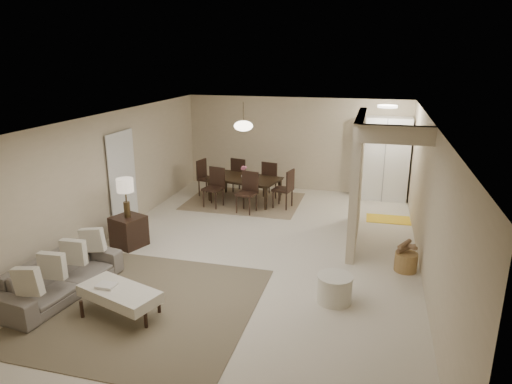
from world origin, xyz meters
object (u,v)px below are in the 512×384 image
(wicker_basket, at_px, (406,262))
(sofa, at_px, (60,277))
(pantry_cabinet, at_px, (384,159))
(ottoman_bench, at_px, (120,294))
(round_pouf, at_px, (335,289))
(side_table, at_px, (129,231))
(dining_table, at_px, (244,190))

(wicker_basket, bearing_deg, sofa, -156.92)
(sofa, bearing_deg, pantry_cabinet, -29.43)
(sofa, relative_size, ottoman_bench, 1.55)
(pantry_cabinet, distance_m, round_pouf, 5.60)
(pantry_cabinet, xyz_separation_m, side_table, (-4.75, -4.39, -0.75))
(sofa, height_order, round_pouf, sofa)
(side_table, relative_size, round_pouf, 1.11)
(pantry_cabinet, relative_size, round_pouf, 3.92)
(ottoman_bench, bearing_deg, dining_table, 105.82)
(sofa, height_order, dining_table, dining_table)
(sofa, bearing_deg, wicker_basket, -59.34)
(pantry_cabinet, relative_size, wicker_basket, 5.49)
(round_pouf, relative_size, dining_table, 0.30)
(pantry_cabinet, height_order, ottoman_bench, pantry_cabinet)
(round_pouf, xyz_separation_m, wicker_basket, (1.09, 1.34, -0.05))
(pantry_cabinet, height_order, round_pouf, pantry_cabinet)
(sofa, xyz_separation_m, wicker_basket, (5.20, 2.22, -0.13))
(sofa, xyz_separation_m, ottoman_bench, (1.20, -0.30, 0.05))
(round_pouf, xyz_separation_m, dining_table, (-2.68, 4.35, 0.10))
(ottoman_bench, height_order, round_pouf, ottoman_bench)
(side_table, distance_m, dining_table, 3.53)
(pantry_cabinet, xyz_separation_m, round_pouf, (-0.69, -5.49, -0.84))
(ottoman_bench, distance_m, wicker_basket, 4.72)
(side_table, xyz_separation_m, dining_table, (1.38, 3.25, 0.01))
(ottoman_bench, bearing_deg, wicker_basket, 50.31)
(sofa, distance_m, round_pouf, 4.20)
(pantry_cabinet, distance_m, dining_table, 3.64)
(sofa, relative_size, wicker_basket, 5.28)
(ottoman_bench, height_order, wicker_basket, ottoman_bench)
(side_table, bearing_deg, wicker_basket, 2.69)
(pantry_cabinet, height_order, wicker_basket, pantry_cabinet)
(pantry_cabinet, distance_m, side_table, 6.51)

